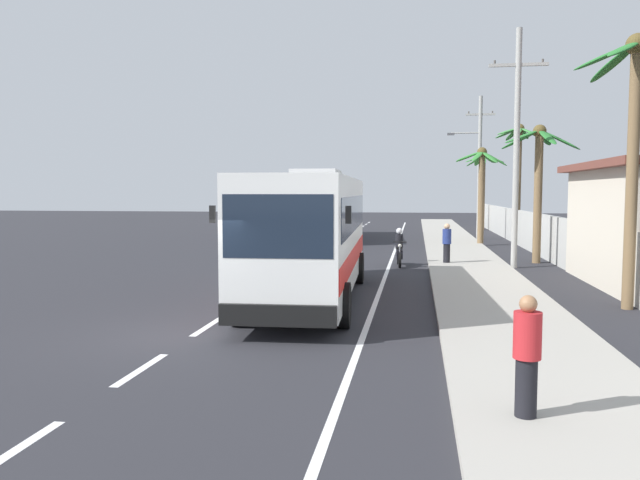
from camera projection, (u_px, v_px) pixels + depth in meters
The scene contains 16 objects.
ground_plane at pixel (194, 336), 13.27m from camera, with size 160.00×160.00×0.00m, color #28282D.
sidewalk_kerb at pixel (476, 276), 22.08m from camera, with size 3.20×90.00×0.14m, color #A8A399.
lane_markings at pixel (358, 261), 27.67m from camera, with size 3.74×71.75×0.01m.
boundary_wall at pixel (562, 242), 25.37m from camera, with size 0.24×60.00×2.01m, color #B2B2AD.
coach_bus_foreground at pixel (311, 231), 17.72m from camera, with size 3.18×10.88×3.73m.
coach_bus_far_lane at pixel (318, 207), 40.15m from camera, with size 3.47×11.24×3.96m.
motorcycle_beside_bus at pixel (399, 250), 25.72m from camera, with size 0.56×1.96×1.57m.
pedestrian_near_kerb at pixel (447, 242), 25.69m from camera, with size 0.36×0.36×1.62m.
pedestrian_midwalk at pixel (527, 354), 8.06m from camera, with size 0.36×0.36×1.60m.
utility_pole_mid at pixel (517, 145), 24.68m from camera, with size 2.28×0.24×9.49m.
utility_pole_far at pixel (478, 164), 39.64m from camera, with size 2.97×0.24×9.13m.
palm_nearest at pixel (481, 177), 35.18m from camera, with size 2.95×2.96×5.58m.
palm_second at pixel (483, 176), 49.78m from camera, with size 3.23×3.23×6.20m.
palm_third at pixel (518, 161), 36.27m from camera, with size 2.92×2.97×7.02m.
palm_fourth at pixel (634, 116), 15.90m from camera, with size 3.09×2.83×7.09m.
palm_farthest at pixel (538, 169), 26.50m from camera, with size 3.30×3.42×5.92m.
Camera 1 is at (4.68, -12.50, 3.07)m, focal length 34.87 mm.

